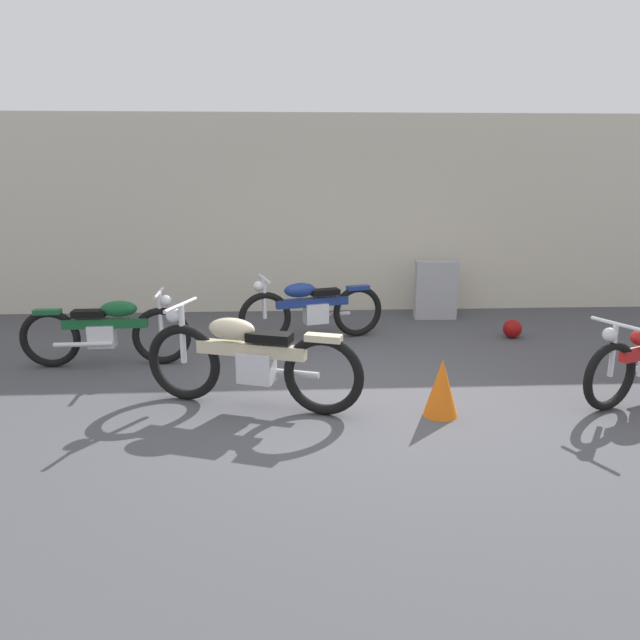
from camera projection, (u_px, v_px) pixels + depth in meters
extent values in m
plane|color=#47474C|center=(344.00, 394.00, 6.19)|extent=(40.00, 40.00, 0.00)
cube|color=beige|center=(323.00, 214.00, 9.58)|extent=(18.00, 0.30, 3.05)
cube|color=#9E9EA3|center=(436.00, 290.00, 9.18)|extent=(0.63, 0.22, 0.88)
sphere|color=maroon|center=(512.00, 329.00, 8.20)|extent=(0.26, 0.26, 0.26)
cone|color=orange|center=(442.00, 387.00, 5.59)|extent=(0.32, 0.32, 0.55)
torus|color=black|center=(610.00, 376.00, 5.71)|extent=(0.65, 0.35, 0.68)
cylinder|color=silver|center=(613.00, 350.00, 5.65)|extent=(0.05, 0.05, 0.51)
cylinder|color=silver|center=(616.00, 324.00, 5.58)|extent=(0.25, 0.51, 0.03)
sphere|color=silver|center=(610.00, 334.00, 5.57)|extent=(0.13, 0.13, 0.13)
torus|color=black|center=(162.00, 336.00, 7.06)|extent=(0.68, 0.11, 0.68)
torus|color=black|center=(50.00, 339.00, 6.95)|extent=(0.68, 0.11, 0.68)
cube|color=silver|center=(102.00, 336.00, 7.00)|extent=(0.31, 0.20, 0.26)
cube|color=#145128|center=(105.00, 323.00, 6.97)|extent=(0.96, 0.13, 0.11)
ellipsoid|color=#145128|center=(119.00, 309.00, 6.94)|extent=(0.42, 0.20, 0.19)
cube|color=black|center=(89.00, 313.00, 6.92)|extent=(0.38, 0.18, 0.07)
cube|color=#145128|center=(47.00, 312.00, 6.87)|extent=(0.30, 0.12, 0.06)
cylinder|color=silver|center=(160.00, 315.00, 7.00)|extent=(0.05, 0.05, 0.51)
cylinder|color=silver|center=(159.00, 293.00, 6.94)|extent=(0.06, 0.54, 0.03)
sphere|color=silver|center=(166.00, 301.00, 6.97)|extent=(0.13, 0.13, 0.13)
cylinder|color=silver|center=(83.00, 344.00, 6.89)|extent=(0.65, 0.08, 0.06)
torus|color=black|center=(184.00, 362.00, 5.96)|extent=(0.76, 0.34, 0.77)
torus|color=black|center=(323.00, 375.00, 5.59)|extent=(0.76, 0.34, 0.77)
cube|color=silver|center=(257.00, 367.00, 5.76)|extent=(0.39, 0.31, 0.30)
cube|color=beige|center=(251.00, 350.00, 5.73)|extent=(1.06, 0.45, 0.13)
ellipsoid|color=beige|center=(232.00, 329.00, 5.73)|extent=(0.51, 0.35, 0.21)
cube|color=black|center=(269.00, 337.00, 5.65)|extent=(0.46, 0.32, 0.08)
cube|color=beige|center=(323.00, 338.00, 5.50)|extent=(0.36, 0.23, 0.06)
cylinder|color=silver|center=(182.00, 334.00, 5.89)|extent=(0.06, 0.06, 0.58)
cylinder|color=silver|center=(181.00, 305.00, 5.82)|extent=(0.23, 0.59, 0.04)
sphere|color=silver|center=(173.00, 315.00, 5.87)|extent=(0.15, 0.15, 0.15)
cylinder|color=silver|center=(282.00, 372.00, 5.84)|extent=(0.72, 0.30, 0.06)
torus|color=black|center=(265.00, 319.00, 7.83)|extent=(0.70, 0.27, 0.70)
torus|color=black|center=(358.00, 311.00, 8.24)|extent=(0.70, 0.27, 0.70)
cube|color=silver|center=(316.00, 313.00, 8.05)|extent=(0.35, 0.27, 0.27)
cube|color=navy|center=(312.00, 302.00, 7.99)|extent=(0.97, 0.36, 0.12)
ellipsoid|color=navy|center=(300.00, 290.00, 7.90)|extent=(0.46, 0.30, 0.19)
cube|color=black|center=(325.00, 292.00, 8.02)|extent=(0.42, 0.27, 0.08)
cube|color=navy|center=(358.00, 288.00, 8.16)|extent=(0.33, 0.19, 0.06)
cylinder|color=silver|center=(265.00, 299.00, 7.77)|extent=(0.05, 0.05, 0.53)
cylinder|color=silver|center=(264.00, 278.00, 7.71)|extent=(0.18, 0.54, 0.03)
sphere|color=silver|center=(258.00, 286.00, 7.71)|extent=(0.13, 0.13, 0.13)
cylinder|color=silver|center=(327.00, 315.00, 8.23)|extent=(0.66, 0.24, 0.06)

